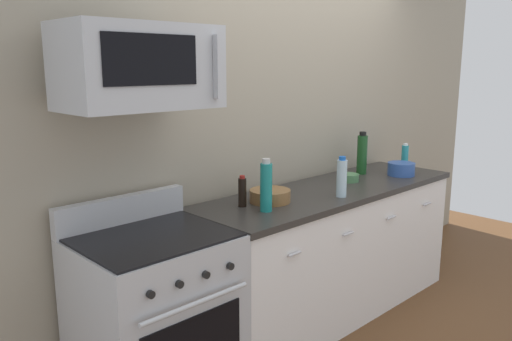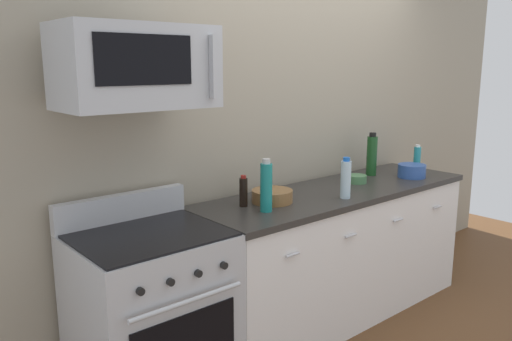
{
  "view_description": "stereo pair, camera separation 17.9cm",
  "coord_description": "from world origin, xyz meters",
  "views": [
    {
      "loc": [
        -2.79,
        -2.13,
        1.76
      ],
      "look_at": [
        -0.79,
        -0.05,
        1.16
      ],
      "focal_mm": 35.99,
      "sensor_mm": 36.0,
      "label": 1
    },
    {
      "loc": [
        -2.66,
        -2.25,
        1.76
      ],
      "look_at": [
        -0.79,
        -0.05,
        1.16
      ],
      "focal_mm": 35.99,
      "sensor_mm": 36.0,
      "label": 2
    }
  ],
  "objects": [
    {
      "name": "microwave",
      "position": [
        -1.47,
        0.05,
        1.75
      ],
      "size": [
        0.74,
        0.44,
        0.4
      ],
      "color": "#B7BABF"
    },
    {
      "name": "bottle_dish_soap",
      "position": [
        0.98,
        0.01,
        1.02
      ],
      "size": [
        0.06,
        0.06,
        0.21
      ],
      "color": "teal",
      "rests_on": "countertop_slab"
    },
    {
      "name": "counter_unit",
      "position": [
        -0.0,
        -0.0,
        0.46
      ],
      "size": [
        2.18,
        0.66,
        0.92
      ],
      "color": "white",
      "rests_on": "ground_plane"
    },
    {
      "name": "bottle_soy_sauce_dark",
      "position": [
        -0.78,
        0.08,
        1.01
      ],
      "size": [
        0.05,
        0.05,
        0.19
      ],
      "color": "black",
      "rests_on": "countertop_slab"
    },
    {
      "name": "bottle_water_clear",
      "position": [
        -0.16,
        -0.19,
        1.05
      ],
      "size": [
        0.07,
        0.07,
        0.27
      ],
      "color": "silver",
      "rests_on": "countertop_slab"
    },
    {
      "name": "ground_plane",
      "position": [
        0.0,
        0.0,
        0.0
      ],
      "size": [
        6.33,
        6.33,
        0.0
      ],
      "primitive_type": "plane",
      "color": "brown"
    },
    {
      "name": "bowl_green_glaze",
      "position": [
        0.25,
        0.04,
        0.95
      ],
      "size": [
        0.15,
        0.15,
        0.06
      ],
      "color": "#477A4C",
      "rests_on": "countertop_slab"
    },
    {
      "name": "range_oven",
      "position": [
        -1.47,
        0.0,
        0.47
      ],
      "size": [
        0.76,
        0.69,
        1.07
      ],
      "color": "#B7BABF",
      "rests_on": "ground_plane"
    },
    {
      "name": "bottle_sparkling_teal",
      "position": [
        -0.74,
        -0.09,
        1.07
      ],
      "size": [
        0.07,
        0.07,
        0.31
      ],
      "color": "#197F7A",
      "rests_on": "countertop_slab"
    },
    {
      "name": "bowl_wooden_salad",
      "position": [
        -0.58,
        0.04,
        0.96
      ],
      "size": [
        0.26,
        0.26,
        0.08
      ],
      "color": "brown",
      "rests_on": "countertop_slab"
    },
    {
      "name": "bowl_blue_mixing",
      "position": [
        0.71,
        -0.11,
        0.97
      ],
      "size": [
        0.21,
        0.21,
        0.1
      ],
      "color": "#2D519E",
      "rests_on": "countertop_slab"
    },
    {
      "name": "bottle_wine_green",
      "position": [
        0.54,
        0.14,
        1.08
      ],
      "size": [
        0.08,
        0.08,
        0.33
      ],
      "color": "#19471E",
      "rests_on": "countertop_slab"
    },
    {
      "name": "back_wall",
      "position": [
        0.0,
        0.41,
        1.35
      ],
      "size": [
        5.27,
        0.1,
        2.7
      ],
      "primitive_type": "cube",
      "color": "#9E937F",
      "rests_on": "ground_plane"
    }
  ]
}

